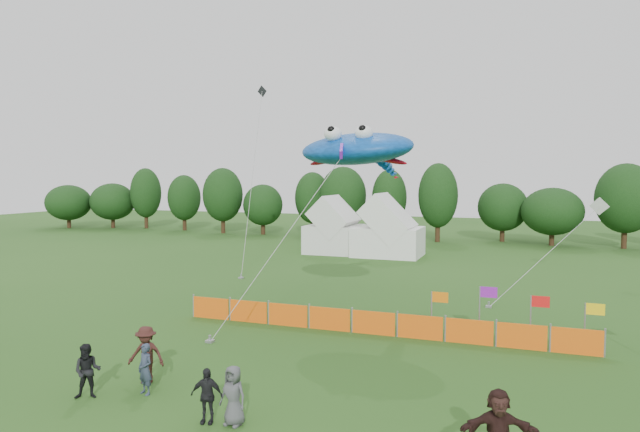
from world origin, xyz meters
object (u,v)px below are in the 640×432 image
(spectator_d, at_px, (207,395))
(stingray_kite, at_px, (359,150))
(tent_right, at_px, (388,232))
(spectator_b, at_px, (88,371))
(barrier_fence, at_px, (373,323))
(tent_left, at_px, (334,230))
(spectator_c, at_px, (146,355))
(spectator_a, at_px, (145,369))
(spectator_e, at_px, (233,395))
(spectator_f, at_px, (498,430))

(spectator_d, relative_size, stingray_kite, 0.12)
(tent_right, distance_m, spectator_b, 33.67)
(stingray_kite, bearing_deg, barrier_fence, -57.68)
(tent_left, relative_size, spectator_c, 2.42)
(tent_left, distance_m, spectator_a, 33.64)
(spectator_e, distance_m, stingray_kite, 13.90)
(spectator_d, bearing_deg, tent_left, 90.79)
(barrier_fence, bearing_deg, spectator_a, -118.82)
(tent_right, xyz_separation_m, spectator_a, (0.08, -32.75, -1.23))
(barrier_fence, height_order, spectator_f, spectator_f)
(tent_left, distance_m, tent_right, 5.03)
(spectator_b, relative_size, spectator_f, 0.87)
(spectator_b, xyz_separation_m, spectator_c, (0.88, 1.68, 0.10))
(tent_right, distance_m, barrier_fence, 24.35)
(tent_left, bearing_deg, spectator_a, -81.29)
(spectator_e, bearing_deg, stingray_kite, 98.33)
(spectator_a, relative_size, spectator_d, 1.04)
(tent_left, bearing_deg, spectator_c, -82.07)
(tent_left, bearing_deg, spectator_b, -83.92)
(barrier_fence, xyz_separation_m, spectator_f, (5.62, -10.04, 0.47))
(tent_left, height_order, spectator_a, tent_left)
(spectator_b, height_order, spectator_c, spectator_c)
(spectator_d, bearing_deg, spectator_a, 146.29)
(stingray_kite, bearing_deg, spectator_f, -60.26)
(spectator_b, bearing_deg, spectator_f, -30.26)
(spectator_a, xyz_separation_m, spectator_d, (2.89, -1.13, -0.03))
(tent_right, relative_size, spectator_f, 2.95)
(tent_left, xyz_separation_m, spectator_d, (7.98, -34.36, -1.26))
(spectator_b, bearing_deg, tent_right, 58.35)
(spectator_a, xyz_separation_m, spectator_e, (3.65, -1.00, 0.02))
(tent_right, height_order, barrier_fence, tent_right)
(tent_right, height_order, stingray_kite, stingray_kite)
(spectator_f, bearing_deg, tent_right, 92.35)
(spectator_b, bearing_deg, tent_left, 66.78)
(spectator_d, height_order, spectator_f, spectator_f)
(spectator_e, bearing_deg, spectator_c, 165.44)
(tent_left, relative_size, stingray_kite, 0.36)
(spectator_a, height_order, spectator_b, spectator_b)
(spectator_c, bearing_deg, spectator_a, -67.15)
(tent_right, height_order, spectator_a, tent_right)
(spectator_e, xyz_separation_m, stingray_kite, (0.07, 11.91, 7.18))
(spectator_a, bearing_deg, spectator_d, -1.60)
(tent_left, bearing_deg, barrier_fence, -67.53)
(spectator_b, distance_m, spectator_c, 1.90)
(spectator_e, bearing_deg, spectator_a, 173.32)
(spectator_a, bearing_deg, spectator_c, 145.17)
(spectator_d, xyz_separation_m, spectator_f, (7.67, 0.06, 0.20))
(spectator_b, relative_size, spectator_d, 1.09)
(spectator_a, bearing_deg, tent_left, 118.53)
(spectator_a, distance_m, stingray_kite, 13.59)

